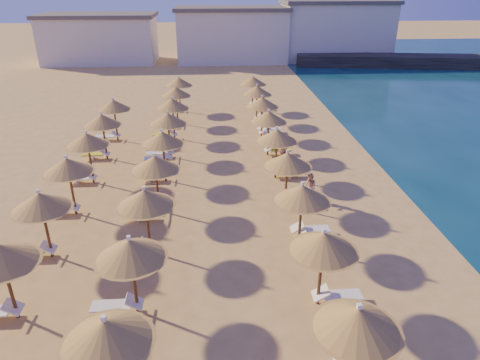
{
  "coord_description": "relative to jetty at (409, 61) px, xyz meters",
  "views": [
    {
      "loc": [
        -0.48,
        -15.9,
        10.68
      ],
      "look_at": [
        0.85,
        4.0,
        1.3
      ],
      "focal_mm": 32.0,
      "sensor_mm": 36.0,
      "label": 1
    }
  ],
  "objects": [
    {
      "name": "beachgoer_c",
      "position": [
        -22.27,
        -32.17,
        0.13
      ],
      "size": [
        0.91,
        1.1,
        1.75
      ],
      "primitive_type": "imported",
      "rotation": [
        0.0,
        0.0,
        -1.01
      ],
      "color": "tan",
      "rests_on": "ground"
    },
    {
      "name": "beachgoer_b",
      "position": [
        -21.65,
        -37.34,
        0.05
      ],
      "size": [
        0.69,
        0.84,
        1.61
      ],
      "primitive_type": "imported",
      "rotation": [
        0.0,
        0.0,
        -1.46
      ],
      "color": "tan",
      "rests_on": "ground"
    },
    {
      "name": "loungers",
      "position": [
        -27.57,
        -37.96,
        -0.41
      ],
      "size": [
        13.78,
        37.92,
        0.66
      ],
      "color": "white",
      "rests_on": "ground"
    },
    {
      "name": "ground",
      "position": [
        -26.14,
        -41.22,
        -0.75
      ],
      "size": [
        220.0,
        220.0,
        0.0
      ],
      "primitive_type": "plane",
      "color": "tan",
      "rests_on": "ground"
    },
    {
      "name": "parasol_row_east",
      "position": [
        -23.0,
        -37.9,
        1.85
      ],
      "size": [
        2.48,
        38.9,
        3.16
      ],
      "color": "brown",
      "rests_on": "ground"
    },
    {
      "name": "jetty",
      "position": [
        0.0,
        0.0,
        0.0
      ],
      "size": [
        30.26,
        8.27,
        1.5
      ],
      "primitive_type": "cube",
      "rotation": [
        0.0,
        0.0,
        -0.14
      ],
      "color": "black",
      "rests_on": "ground"
    },
    {
      "name": "parasol_row_west",
      "position": [
        -29.45,
        -37.9,
        1.85
      ],
      "size": [
        2.48,
        38.9,
        3.16
      ],
      "color": "brown",
      "rests_on": "ground"
    },
    {
      "name": "parasol_row_inland",
      "position": [
        -33.59,
        -37.9,
        1.85
      ],
      "size": [
        2.48,
        24.33,
        3.16
      ],
      "color": "brown",
      "rests_on": "ground"
    },
    {
      "name": "hotel_blocks",
      "position": [
        -23.46,
        6.39,
        2.95
      ],
      "size": [
        48.97,
        9.19,
        8.1
      ],
      "color": "white",
      "rests_on": "ground"
    }
  ]
}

